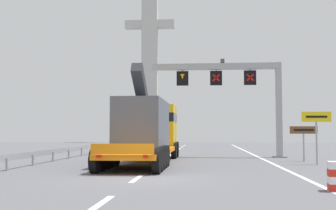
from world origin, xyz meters
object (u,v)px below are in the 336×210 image
object	(u,v)px
heavy_haul_truck_orange	(149,129)
tourist_info_sign_brown	(304,134)
bridge_pylon_distant	(150,45)
overhead_lane_gantry	(235,83)
exit_sign_yellow	(316,124)

from	to	relation	value
heavy_haul_truck_orange	tourist_info_sign_brown	world-z (taller)	heavy_haul_truck_orange
tourist_info_sign_brown	bridge_pylon_distant	size ratio (longest dim) A/B	0.06
overhead_lane_gantry	tourist_info_sign_brown	xyz separation A→B (m)	(3.83, -4.08, -3.68)
heavy_haul_truck_orange	exit_sign_yellow	size ratio (longest dim) A/B	4.81
tourist_info_sign_brown	bridge_pylon_distant	xyz separation A→B (m)	(-15.81, 49.08, 15.88)
exit_sign_yellow	tourist_info_sign_brown	size ratio (longest dim) A/B	1.36
overhead_lane_gantry	heavy_haul_truck_orange	bearing A→B (deg)	-136.99
heavy_haul_truck_orange	tourist_info_sign_brown	distance (m)	9.50
exit_sign_yellow	heavy_haul_truck_orange	bearing A→B (deg)	172.18
overhead_lane_gantry	bridge_pylon_distant	xyz separation A→B (m)	(-11.98, 45.01, 12.20)
heavy_haul_truck_orange	exit_sign_yellow	distance (m)	9.66
heavy_haul_truck_orange	overhead_lane_gantry	bearing A→B (deg)	43.01
exit_sign_yellow	tourist_info_sign_brown	bearing A→B (deg)	93.45
heavy_haul_truck_orange	tourist_info_sign_brown	size ratio (longest dim) A/B	6.55
heavy_haul_truck_orange	exit_sign_yellow	bearing A→B (deg)	-7.82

